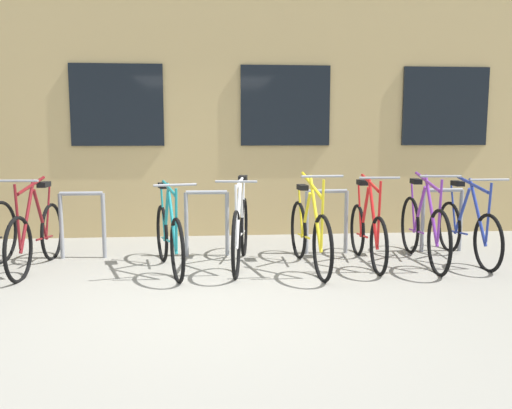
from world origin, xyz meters
The scene contains 10 objects.
ground_plane centered at (0.00, 0.00, 0.00)m, with size 42.00×42.00×0.00m, color gray.
storefront_building centered at (0.00, 6.79, 3.19)m, with size 28.00×7.23×6.37m.
bike_rack centered at (0.05, 1.90, 0.49)m, with size 6.55×0.05×0.82m.
bicycle_yellow centered at (1.21, 1.21, 0.39)m, with size 0.44×1.77×1.11m.
bicycle_red centered at (1.92, 1.36, 0.37)m, with size 0.44×1.63×1.07m.
bicycle_teal centered at (-0.36, 1.25, 0.38)m, with size 0.54×1.63×1.03m.
bicycle_white centered at (0.44, 1.41, 0.40)m, with size 0.44×1.81×1.05m.
bicycle_maroon centered at (-1.84, 1.41, 0.38)m, with size 0.44×1.69×1.07m.
bicycle_purple centered at (2.59, 1.35, 0.40)m, with size 0.44×1.83×1.09m.
bicycle_blue centered at (3.16, 1.42, 0.37)m, with size 0.44×1.68×1.04m.
Camera 1 is at (0.10, -4.70, 1.53)m, focal length 37.92 mm.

